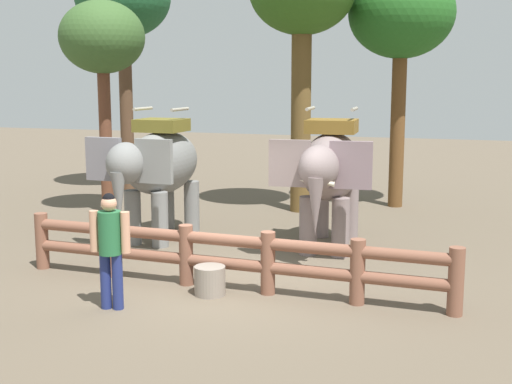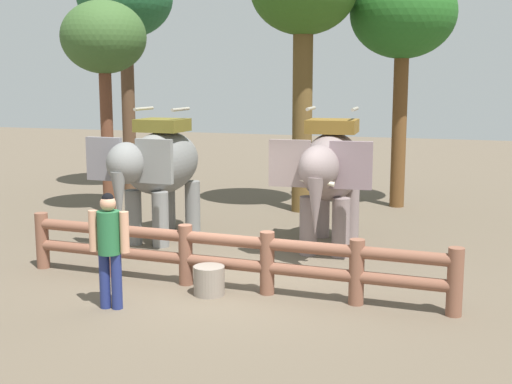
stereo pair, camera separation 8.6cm
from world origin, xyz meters
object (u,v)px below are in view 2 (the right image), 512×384
elephant_center (330,171)px  tourist_woman_in_black (109,242)px  elephant_near_left (158,166)px  feed_bucket (209,280)px  tree_far_right (125,1)px  log_fence (225,254)px  tree_back_center (403,17)px  tree_far_left (104,42)px

elephant_center → tourist_woman_in_black: bearing=-117.2°
elephant_near_left → feed_bucket: 4.34m
elephant_center → feed_bucket: 4.06m
tourist_woman_in_black → tree_far_right: 12.39m
tree_far_right → log_fence: bearing=-53.3°
elephant_center → tree_far_right: (-7.58, 5.50, 4.16)m
elephant_center → tourist_woman_in_black: (-2.41, -4.71, -0.60)m
tree_back_center → elephant_center: bearing=-98.7°
log_fence → tree_far_left: (-5.21, 5.18, 3.82)m
tree_far_left → elephant_near_left: bearing=-41.5°
elephant_center → tree_back_center: (0.80, 5.21, 3.46)m
tree_far_right → tree_far_left: bearing=-69.9°
tree_far_left → feed_bucket: size_ratio=10.65×
elephant_near_left → tree_back_center: tree_back_center is taller
log_fence → tree_far_right: size_ratio=1.07×
elephant_center → tree_back_center: 6.30m
log_fence → tourist_woman_in_black: (-1.34, -1.46, 0.45)m
elephant_near_left → tree_far_right: size_ratio=0.47×
tree_far_right → tree_back_center: bearing=-1.9°
tourist_woman_in_black → feed_bucket: tourist_woman_in_black is taller
tree_far_right → feed_bucket: size_ratio=14.02×
tourist_woman_in_black → tree_back_center: size_ratio=0.28×
elephant_center → feed_bucket: elephant_center is taller
elephant_center → feed_bucket: size_ratio=6.68×
tree_far_right → tourist_woman_in_black: bearing=-63.1°
tree_far_right → elephant_center: bearing=-35.9°
log_fence → tree_back_center: (1.87, 8.46, 4.50)m
elephant_center → tree_far_left: tree_far_left is taller
tree_back_center → tree_far_right: (-8.38, 0.28, 0.70)m
tree_far_left → tree_back_center: tree_back_center is taller
elephant_near_left → elephant_center: elephant_center is taller
tourist_woman_in_black → elephant_near_left: bearing=106.6°
elephant_near_left → elephant_center: bearing=5.2°
log_fence → elephant_near_left: 4.06m
tree_far_left → tree_far_right: (-1.30, 3.56, 1.39)m
feed_bucket → log_fence: bearing=67.2°
log_fence → tourist_woman_in_black: 2.03m
tourist_woman_in_black → feed_bucket: 1.81m
tree_back_center → feed_bucket: size_ratio=12.51×
elephant_near_left → elephant_center: size_ratio=0.98×
tree_back_center → feed_bucket: (-2.02, -8.82, -4.86)m
tree_back_center → tree_far_right: bearing=178.1°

